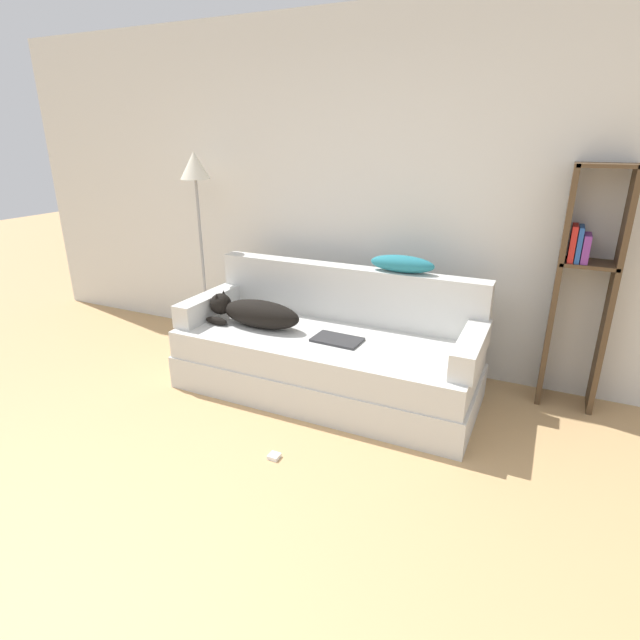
{
  "coord_description": "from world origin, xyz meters",
  "views": [
    {
      "loc": [
        1.42,
        -1.0,
        1.81
      ],
      "look_at": [
        0.03,
        1.94,
        0.6
      ],
      "focal_mm": 28.0,
      "sensor_mm": 36.0,
      "label": 1
    }
  ],
  "objects_px": {
    "dog": "(254,313)",
    "laptop": "(337,340)",
    "bookshelf": "(584,279)",
    "couch": "(326,364)",
    "throw_pillow": "(402,264)",
    "power_adapter": "(274,456)",
    "floor_lamp": "(196,189)"
  },
  "relations": [
    {
      "from": "dog",
      "to": "bookshelf",
      "type": "relative_size",
      "value": 0.46
    },
    {
      "from": "throw_pillow",
      "to": "bookshelf",
      "type": "distance_m",
      "value": 1.2
    },
    {
      "from": "couch",
      "to": "dog",
      "type": "distance_m",
      "value": 0.66
    },
    {
      "from": "couch",
      "to": "floor_lamp",
      "type": "xyz_separation_m",
      "value": [
        -1.38,
        0.4,
        1.16
      ]
    },
    {
      "from": "dog",
      "to": "power_adapter",
      "type": "height_order",
      "value": "dog"
    },
    {
      "from": "bookshelf",
      "to": "couch",
      "type": "bearing_deg",
      "value": -159.77
    },
    {
      "from": "bookshelf",
      "to": "floor_lamp",
      "type": "distance_m",
      "value": 3.03
    },
    {
      "from": "floor_lamp",
      "to": "laptop",
      "type": "bearing_deg",
      "value": -16.99
    },
    {
      "from": "couch",
      "to": "power_adapter",
      "type": "xyz_separation_m",
      "value": [
        0.07,
        -0.89,
        -0.21
      ]
    },
    {
      "from": "bookshelf",
      "to": "power_adapter",
      "type": "height_order",
      "value": "bookshelf"
    },
    {
      "from": "couch",
      "to": "bookshelf",
      "type": "distance_m",
      "value": 1.85
    },
    {
      "from": "couch",
      "to": "dog",
      "type": "relative_size",
      "value": 2.87
    },
    {
      "from": "dog",
      "to": "bookshelf",
      "type": "bearing_deg",
      "value": 16.79
    },
    {
      "from": "couch",
      "to": "throw_pillow",
      "type": "relative_size",
      "value": 4.63
    },
    {
      "from": "dog",
      "to": "floor_lamp",
      "type": "bearing_deg",
      "value": 150.62
    },
    {
      "from": "laptop",
      "to": "floor_lamp",
      "type": "relative_size",
      "value": 0.21
    },
    {
      "from": "couch",
      "to": "power_adapter",
      "type": "relative_size",
      "value": 33.77
    },
    {
      "from": "dog",
      "to": "throw_pillow",
      "type": "height_order",
      "value": "throw_pillow"
    },
    {
      "from": "couch",
      "to": "bookshelf",
      "type": "xyz_separation_m",
      "value": [
        1.61,
        0.59,
        0.69
      ]
    },
    {
      "from": "dog",
      "to": "laptop",
      "type": "relative_size",
      "value": 2.18
    },
    {
      "from": "couch",
      "to": "laptop",
      "type": "height_order",
      "value": "laptop"
    },
    {
      "from": "laptop",
      "to": "bookshelf",
      "type": "xyz_separation_m",
      "value": [
        1.49,
        0.65,
        0.45
      ]
    },
    {
      "from": "laptop",
      "to": "power_adapter",
      "type": "distance_m",
      "value": 0.94
    },
    {
      "from": "floor_lamp",
      "to": "power_adapter",
      "type": "distance_m",
      "value": 2.37
    },
    {
      "from": "laptop",
      "to": "bookshelf",
      "type": "height_order",
      "value": "bookshelf"
    },
    {
      "from": "dog",
      "to": "laptop",
      "type": "height_order",
      "value": "dog"
    },
    {
      "from": "couch",
      "to": "power_adapter",
      "type": "distance_m",
      "value": 0.92
    },
    {
      "from": "couch",
      "to": "dog",
      "type": "xyz_separation_m",
      "value": [
        -0.56,
        -0.06,
        0.34
      ]
    },
    {
      "from": "laptop",
      "to": "floor_lamp",
      "type": "distance_m",
      "value": 1.82
    },
    {
      "from": "throw_pillow",
      "to": "floor_lamp",
      "type": "bearing_deg",
      "value": 179.76
    },
    {
      "from": "dog",
      "to": "power_adapter",
      "type": "relative_size",
      "value": 11.78
    },
    {
      "from": "throw_pillow",
      "to": "power_adapter",
      "type": "distance_m",
      "value": 1.62
    }
  ]
}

